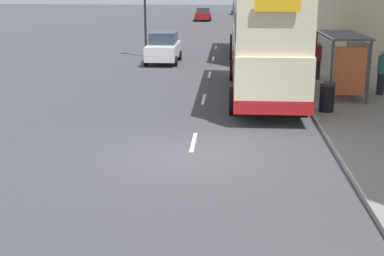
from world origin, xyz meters
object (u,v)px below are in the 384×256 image
bus_shelter (347,53)px  pedestrian_1 (382,72)px  double_decker_bus_near (265,42)px  traffic_light_far_kerb (145,1)px  car_2 (203,14)px  pedestrian_at_shelter (318,60)px  litter_bin (327,97)px  car_0 (238,9)px  car_1 (163,48)px  double_decker_bus_ahead (252,20)px

bus_shelter → pedestrian_1: bus_shelter is taller
double_decker_bus_near → traffic_light_far_kerb: size_ratio=2.05×
double_decker_bus_near → car_2: bearing=96.0°
pedestrian_at_shelter → litter_bin: 6.87m
car_0 → traffic_light_far_kerb: traffic_light_far_kerb is taller
bus_shelter → car_2: size_ratio=1.00×
car_0 → traffic_light_far_kerb: bearing=-97.5°
car_2 → traffic_light_far_kerb: bearing=86.8°
car_2 → traffic_light_far_kerb: (-1.94, -35.09, 2.73)m
car_0 → traffic_light_far_kerb: size_ratio=0.72×
double_decker_bus_near → car_2: (-4.93, 47.19, -1.45)m
pedestrian_1 → litter_bin: 4.28m
car_1 → traffic_light_far_kerb: (-1.48, 2.66, 2.67)m
litter_bin → double_decker_bus_near: bearing=122.1°
car_1 → traffic_light_far_kerb: traffic_light_far_kerb is taller
pedestrian_at_shelter → bus_shelter: bearing=-82.1°
double_decker_bus_ahead → traffic_light_far_kerb: bearing=-167.5°
double_decker_bus_ahead → litter_bin: (2.09, -16.91, -1.62)m
pedestrian_1 → double_decker_bus_near: bearing=179.3°
car_0 → car_1: size_ratio=0.92×
double_decker_bus_ahead → pedestrian_at_shelter: 10.54m
double_decker_bus_near → car_2: 47.46m
double_decker_bus_ahead → car_0: double_decker_bus_ahead is taller
car_0 → car_2: (-4.69, -15.19, -0.00)m
car_2 → litter_bin: 50.97m
pedestrian_at_shelter → litter_bin: (-0.69, -6.82, -0.42)m
double_decker_bus_near → pedestrian_at_shelter: bearing=51.8°
bus_shelter → pedestrian_1: size_ratio=2.26×
pedestrian_at_shelter → litter_bin: bearing=-95.8°
car_0 → traffic_light_far_kerb: (-6.63, -50.28, 2.73)m
double_decker_bus_near → car_1: 10.96m
double_decker_bus_near → bus_shelter: bearing=-5.3°
double_decker_bus_ahead → pedestrian_1: (4.84, -13.67, -1.20)m
double_decker_bus_near → litter_bin: (2.08, -3.30, -1.62)m
car_0 → car_2: size_ratio=0.91×
pedestrian_1 → car_2: bearing=101.7°
pedestrian_1 → traffic_light_far_kerb: bearing=133.9°
litter_bin → double_decker_bus_ahead: bearing=97.0°
car_2 → pedestrian_1: bearing=101.7°
car_0 → car_1: 53.19m
bus_shelter → double_decker_bus_ahead: bearing=103.4°
double_decker_bus_near → car_2: size_ratio=2.61×
bus_shelter → car_2: bearing=99.8°
car_0 → pedestrian_1: pedestrian_1 is taller
double_decker_bus_ahead → litter_bin: size_ratio=10.85×
double_decker_bus_ahead → car_2: 33.96m
bus_shelter → pedestrian_1: (1.53, 0.25, -0.79)m
double_decker_bus_near → car_0: size_ratio=2.86×
bus_shelter → car_2: 48.21m
bus_shelter → traffic_light_far_kerb: bearing=129.4°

